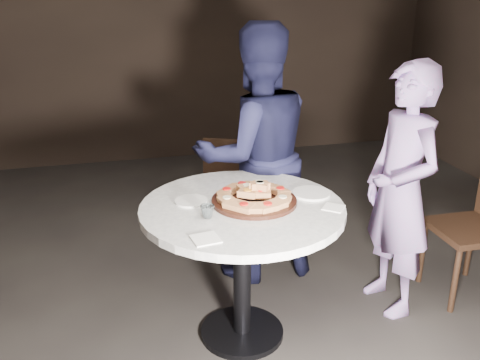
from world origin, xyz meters
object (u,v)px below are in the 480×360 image
at_px(focaccia_pile, 255,194).
at_px(diner_teal, 401,191).
at_px(table, 242,231).
at_px(chair_far, 233,181).
at_px(serving_board, 254,201).
at_px(water_glass, 207,211).
at_px(diner_navy, 255,155).

relative_size(focaccia_pile, diner_teal, 0.27).
bearing_deg(table, diner_teal, 4.84).
bearing_deg(chair_far, serving_board, 105.82).
xyz_separation_m(serving_board, water_glass, (-0.29, -0.13, 0.02)).
height_order(water_glass, chair_far, water_glass).
bearing_deg(chair_far, diner_navy, 117.89).
distance_m(serving_board, water_glass, 0.31).
bearing_deg(water_glass, focaccia_pile, 23.78).
bearing_deg(focaccia_pile, diner_navy, 74.10).
relative_size(chair_far, diner_navy, 0.50).
distance_m(table, chair_far, 1.25).
height_order(table, focaccia_pile, focaccia_pile).
distance_m(focaccia_pile, chair_far, 1.27).
height_order(focaccia_pile, water_glass, focaccia_pile).
bearing_deg(diner_navy, diner_teal, 135.26).
height_order(focaccia_pile, diner_teal, diner_teal).
height_order(serving_board, focaccia_pile, focaccia_pile).
xyz_separation_m(focaccia_pile, water_glass, (-0.29, -0.13, -0.02)).
distance_m(chair_far, diner_navy, 0.63).
height_order(focaccia_pile, diner_navy, diner_navy).
distance_m(water_glass, diner_navy, 0.96).
relative_size(serving_board, water_glass, 6.40).
xyz_separation_m(table, diner_teal, (1.02, 0.09, 0.10)).
bearing_deg(table, serving_board, 15.62).
height_order(serving_board, diner_navy, diner_navy).
bearing_deg(water_glass, table, 26.77).
bearing_deg(diner_teal, water_glass, -85.81).
bearing_deg(table, diner_navy, 68.97).
distance_m(chair_far, diner_teal, 1.40).
relative_size(table, diner_navy, 0.78).
relative_size(table, water_glass, 18.60).
bearing_deg(table, chair_far, 78.93).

